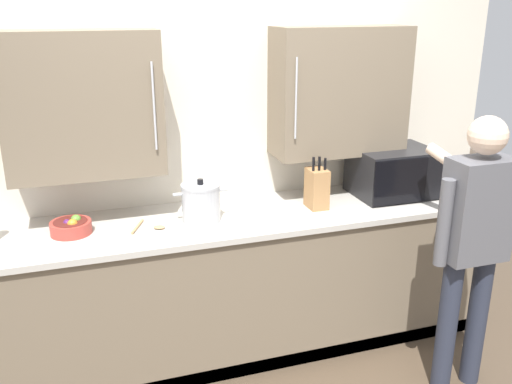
# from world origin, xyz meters

# --- Properties ---
(back_wall_tiled) EXTENTS (3.91, 0.44, 2.57)m
(back_wall_tiled) POSITION_xyz_m (0.00, 1.21, 1.38)
(back_wall_tiled) COLOR beige
(back_wall_tiled) RESTS_ON ground_plane
(counter_unit) EXTENTS (3.22, 0.68, 0.91)m
(counter_unit) POSITION_xyz_m (0.00, 0.89, 0.45)
(counter_unit) COLOR #756651
(counter_unit) RESTS_ON ground_plane
(microwave_oven) EXTENTS (0.51, 0.42, 0.31)m
(microwave_oven) POSITION_xyz_m (1.10, 0.93, 1.07)
(microwave_oven) COLOR black
(microwave_oven) RESTS_ON counter_unit
(fruit_bowl) EXTENTS (0.22, 0.22, 0.10)m
(fruit_bowl) POSITION_xyz_m (-0.90, 0.90, 0.95)
(fruit_bowl) COLOR #AD3D33
(fruit_bowl) RESTS_ON counter_unit
(wooden_spoon) EXTENTS (0.20, 0.18, 0.02)m
(wooden_spoon) POSITION_xyz_m (-0.48, 0.84, 0.92)
(wooden_spoon) COLOR tan
(wooden_spoon) RESTS_ON counter_unit
(knife_block) EXTENTS (0.11, 0.15, 0.33)m
(knife_block) POSITION_xyz_m (0.55, 0.86, 1.03)
(knife_block) COLOR #A37547
(knife_block) RESTS_ON counter_unit
(stock_pot) EXTENTS (0.32, 0.23, 0.25)m
(stock_pot) POSITION_xyz_m (-0.18, 0.86, 1.02)
(stock_pot) COLOR #B7BABF
(stock_pot) RESTS_ON counter_unit
(person_figure) EXTENTS (0.44, 0.60, 1.59)m
(person_figure) POSITION_xyz_m (1.14, 0.13, 0.95)
(person_figure) COLOR #282D3D
(person_figure) RESTS_ON ground_plane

